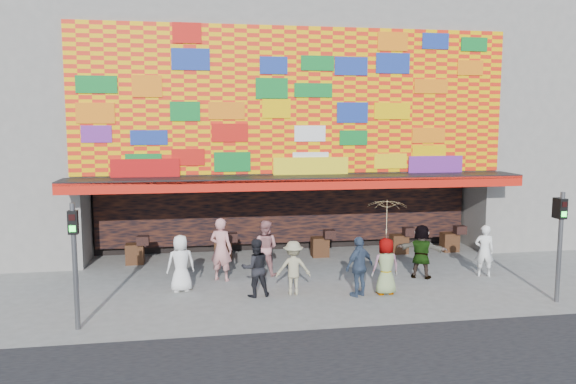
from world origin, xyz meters
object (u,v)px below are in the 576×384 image
(ped_a, at_px, (181,263))
(ped_i, at_px, (265,248))
(ped_d, at_px, (293,268))
(parasol, at_px, (387,217))
(ped_h, at_px, (484,251))
(signal_left, at_px, (74,252))
(ped_b, at_px, (221,249))
(ped_g, at_px, (386,266))
(ped_c, at_px, (255,268))
(signal_right, at_px, (560,234))
(ped_f, at_px, (421,251))
(ped_e, at_px, (359,266))

(ped_a, relative_size, ped_i, 0.93)
(ped_d, distance_m, parasol, 2.98)
(ped_h, xyz_separation_m, ped_i, (-6.78, 1.31, 0.06))
(signal_left, height_order, ped_b, signal_left)
(ped_g, bearing_deg, ped_b, -29.49)
(ped_b, relative_size, ped_c, 1.19)
(ped_c, relative_size, ped_g, 1.01)
(ped_a, height_order, ped_d, ped_a)
(ped_d, distance_m, ped_h, 6.30)
(signal_right, distance_m, ped_a, 10.46)
(ped_g, bearing_deg, ped_f, -142.99)
(ped_e, bearing_deg, ped_a, -43.35)
(ped_f, bearing_deg, ped_c, 40.28)
(signal_left, height_order, parasol, signal_left)
(ped_c, relative_size, parasol, 0.83)
(ped_d, bearing_deg, signal_left, 23.72)
(ped_d, xyz_separation_m, ped_f, (4.23, 1.00, 0.08))
(ped_b, height_order, parasol, parasol)
(ped_e, bearing_deg, parasol, 154.04)
(ped_c, bearing_deg, signal_left, 14.32)
(ped_e, height_order, ped_f, same)
(ped_b, bearing_deg, ped_h, -159.35)
(parasol, bearing_deg, signal_right, -17.91)
(signal_right, xyz_separation_m, ped_g, (-4.36, 1.41, -1.05))
(ped_d, height_order, ped_i, ped_i)
(ped_a, bearing_deg, ped_b, -153.05)
(ped_e, distance_m, ped_g, 0.79)
(ped_b, height_order, ped_f, ped_b)
(signal_left, height_order, ped_d, signal_left)
(signal_right, height_order, ped_f, signal_right)
(ped_f, height_order, ped_h, ped_f)
(ped_a, distance_m, ped_f, 7.36)
(signal_right, bearing_deg, ped_e, 165.09)
(signal_left, distance_m, ped_i, 6.42)
(signal_left, relative_size, ped_e, 1.77)
(ped_d, bearing_deg, ped_f, -161.53)
(ped_c, distance_m, ped_e, 2.90)
(ped_c, height_order, ped_g, ped_c)
(ped_i, bearing_deg, parasol, 166.92)
(ped_d, distance_m, ped_f, 4.35)
(ped_d, xyz_separation_m, ped_e, (1.79, -0.47, 0.08))
(ped_b, xyz_separation_m, ped_f, (6.17, -0.74, -0.13))
(signal_left, height_order, ped_a, signal_left)
(ped_e, height_order, parasol, parasol)
(ped_g, height_order, parasol, parasol)
(ped_a, xyz_separation_m, parasol, (5.70, -1.23, 1.38))
(ped_g, bearing_deg, ped_c, -10.22)
(ped_i, bearing_deg, signal_right, 178.54)
(ped_i, bearing_deg, ped_b, 42.97)
(signal_right, xyz_separation_m, ped_h, (-0.68, 2.68, -1.04))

